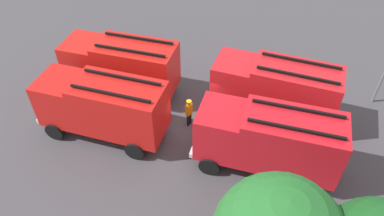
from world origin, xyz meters
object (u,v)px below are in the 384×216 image
traffic_cone_0 (103,64)px  traffic_cone_1 (234,86)px  fire_truck_2 (269,139)px  fire_truck_0 (275,88)px  fire_truck_1 (121,65)px  fire_truck_3 (103,106)px  firefighter_0 (120,52)px  firefighter_1 (189,111)px

traffic_cone_0 → traffic_cone_1: size_ratio=0.79×
traffic_cone_1 → fire_truck_2: bearing=113.5°
fire_truck_0 → traffic_cone_1: fire_truck_0 is taller
fire_truck_1 → fire_truck_3: (-0.49, 3.75, 0.00)m
fire_truck_0 → firefighter_0: (10.90, -2.80, -1.18)m
fire_truck_1 → traffic_cone_1: fire_truck_1 is taller
fire_truck_3 → firefighter_1: fire_truck_3 is taller
fire_truck_0 → firefighter_1: fire_truck_0 is taller
fire_truck_2 → fire_truck_0: bearing=-87.6°
fire_truck_1 → firefighter_1: 5.31m
fire_truck_0 → fire_truck_1: size_ratio=1.02×
firefighter_0 → traffic_cone_1: firefighter_0 is taller
fire_truck_3 → firefighter_0: (1.99, -6.66, -1.18)m
traffic_cone_1 → fire_truck_0: bearing=144.1°
firefighter_1 → traffic_cone_0: firefighter_1 is taller
fire_truck_0 → firefighter_1: bearing=29.2°
fire_truck_0 → fire_truck_1: 9.41m
fire_truck_2 → firefighter_0: fire_truck_2 is taller
fire_truck_3 → firefighter_1: (-4.34, -1.86, -1.11)m
fire_truck_2 → traffic_cone_0: fire_truck_2 is taller
fire_truck_3 → firefighter_1: size_ratio=3.97×
firefighter_1 → traffic_cone_1: firefighter_1 is taller
fire_truck_2 → traffic_cone_0: bearing=-25.1°
fire_truck_2 → firefighter_1: fire_truck_2 is taller
fire_truck_2 → firefighter_0: size_ratio=4.20×
firefighter_1 → firefighter_0: bearing=164.6°
fire_truck_0 → firefighter_0: fire_truck_0 is taller
firefighter_1 → fire_truck_2: bearing=-2.5°
firefighter_0 → traffic_cone_0: (1.03, 0.75, -0.69)m
fire_truck_0 → firefighter_0: bearing=-8.8°
traffic_cone_1 → firefighter_0: bearing=-6.6°
fire_truck_1 → firefighter_0: (1.50, -2.91, -1.18)m
fire_truck_0 → traffic_cone_1: size_ratio=10.13×
traffic_cone_0 → fire_truck_0: bearing=170.3°
fire_truck_0 → fire_truck_1: (9.41, 0.11, 0.00)m
firefighter_1 → traffic_cone_0: size_ratio=3.19×
fire_truck_0 → traffic_cone_0: (11.94, -2.04, -1.86)m
firefighter_1 → traffic_cone_1: size_ratio=2.52×
fire_truck_0 → traffic_cone_0: 12.25m
firefighter_0 → fire_truck_1: bearing=-76.3°
fire_truck_1 → firefighter_0: 3.48m
fire_truck_1 → fire_truck_2: size_ratio=1.00×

